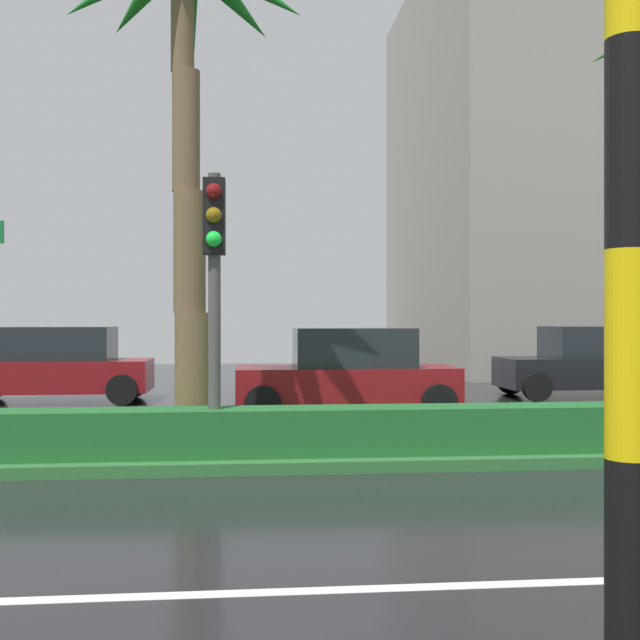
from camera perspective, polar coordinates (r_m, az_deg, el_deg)
name	(u,v)px	position (r m, az deg, el deg)	size (l,w,h in m)	color
palm_tree_centre_left	(185,26)	(12.80, -9.93, 20.51)	(3.90, 4.00, 7.91)	brown
traffic_signal_median_right	(214,261)	(9.96, -7.78, 4.30)	(0.28, 0.43, 3.60)	#4C4C47
traffic_signal_foreground	(626,17)	(3.01, 21.60, 20.01)	(0.28, 0.43, 4.25)	yellow
car_in_traffic_second	(57,366)	(18.78, -18.78, -3.21)	(4.30, 2.02, 1.72)	maroon
car_in_traffic_third	(348,373)	(15.30, 2.07, -3.95)	(4.30, 2.02, 1.72)	maroon
car_in_traffic_fourth	(591,363)	(20.04, 19.27, -3.00)	(4.30, 2.02, 1.72)	black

